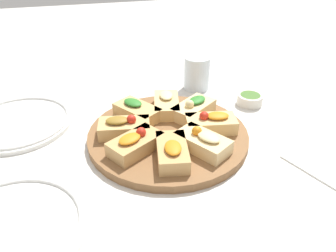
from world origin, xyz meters
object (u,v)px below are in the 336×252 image
Objects in this scene: plate_right at (18,122)px; dipping_bowl at (250,99)px; napkin_stack at (329,162)px; water_glass at (197,73)px; serving_board at (168,135)px; plate_left at (6,232)px.

dipping_bowl reaches higher than plate_right.
plate_right is 1.76× the size of napkin_stack.
water_glass reaches higher than dipping_bowl.
water_glass reaches higher than serving_board.
serving_board is 3.75× the size of water_glass.
plate_left is 0.98× the size of plate_right.
plate_left is at bearing 92.27° from napkin_stack.
serving_board is 0.34m from napkin_stack.
dipping_bowl is (0.30, -0.57, 0.01)m from plate_left.
water_glass is 0.17m from dipping_bowl.
plate_left is at bearing -176.40° from plate_right.
water_glass reaches higher than plate_right.
serving_board reaches higher than plate_right.
plate_left is 3.70× the size of dipping_bowl.
napkin_stack is (-0.32, -0.64, -0.00)m from plate_right.
plate_right is at bearing 62.98° from napkin_stack.
serving_board is at bearing 59.66° from napkin_stack.
plate_left reaches higher than napkin_stack.
napkin_stack is at bearing -120.34° from serving_board.
water_glass reaches higher than napkin_stack.
dipping_bowl is at bearing -62.19° from plate_left.
water_glass is 0.44m from napkin_stack.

